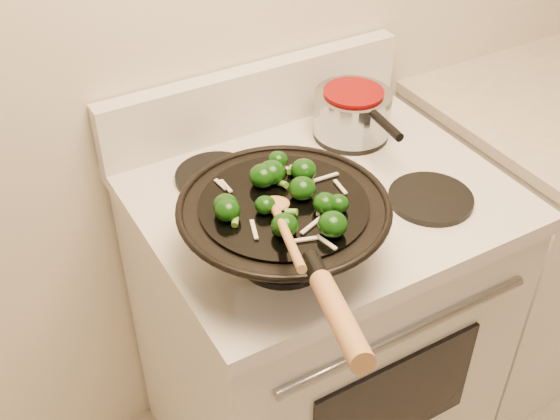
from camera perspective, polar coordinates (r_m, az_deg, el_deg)
stove at (r=1.83m, az=2.78°, el=-9.65°), size 0.78×0.67×1.08m
counter_unit at (r=2.34m, az=21.27°, el=-0.72°), size 0.87×0.62×0.91m
wok at (r=1.30m, az=0.36°, el=-1.43°), size 0.39×0.64×0.23m
stirfry at (r=1.26m, az=0.36°, el=1.30°), size 0.26×0.28×0.05m
wooden_spoon at (r=1.18m, az=0.04°, el=-0.88°), size 0.13×0.27×0.08m
saucepan at (r=1.68m, az=5.93°, el=7.95°), size 0.18×0.29×0.11m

